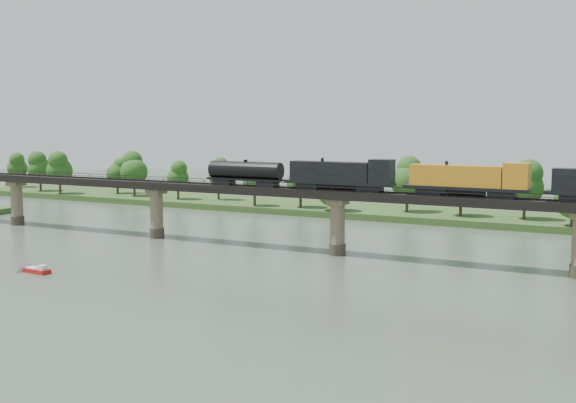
% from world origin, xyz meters
% --- Properties ---
extents(ground, '(400.00, 400.00, 0.00)m').
position_xyz_m(ground, '(0.00, 0.00, 0.00)').
color(ground, '#3D4B3B').
rests_on(ground, ground).
extents(far_bank, '(300.00, 24.00, 1.60)m').
position_xyz_m(far_bank, '(0.00, 85.00, 0.80)').
color(far_bank, '#2C4A1D').
rests_on(far_bank, ground).
extents(bridge, '(236.00, 30.00, 11.50)m').
position_xyz_m(bridge, '(0.00, 30.00, 5.46)').
color(bridge, '#473A2D').
rests_on(bridge, ground).
extents(bridge_superstructure, '(220.00, 4.90, 0.75)m').
position_xyz_m(bridge_superstructure, '(0.00, 30.00, 11.79)').
color(bridge_superstructure, black).
rests_on(bridge_superstructure, bridge).
extents(far_treeline, '(289.06, 17.54, 13.60)m').
position_xyz_m(far_treeline, '(-8.21, 80.52, 8.83)').
color(far_treeline, '#382619').
rests_on(far_treeline, far_bank).
extents(freight_train, '(81.52, 3.18, 5.61)m').
position_xyz_m(freight_train, '(15.17, 30.00, 14.18)').
color(freight_train, black).
rests_on(freight_train, bridge).
extents(motorboat, '(4.90, 2.11, 1.34)m').
position_xyz_m(motorboat, '(-35.02, -5.99, 0.46)').
color(motorboat, '#AF1714').
rests_on(motorboat, ground).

